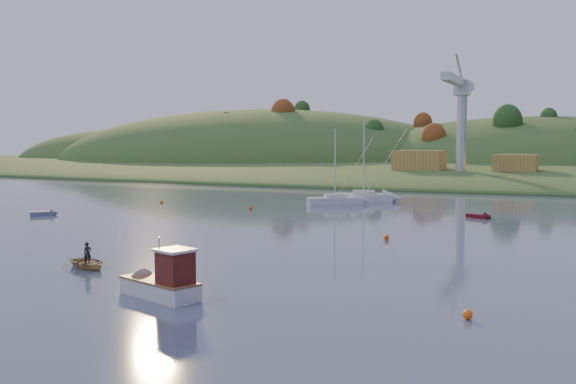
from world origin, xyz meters
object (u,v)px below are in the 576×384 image
at_px(red_tender, 483,216).
at_px(sailboat_far, 364,196).
at_px(grey_dinghy, 48,213).
at_px(fishing_boat, 155,281).
at_px(sailboat_near, 335,200).
at_px(canoe, 88,263).

bearing_deg(red_tender, sailboat_far, 165.88).
bearing_deg(grey_dinghy, sailboat_far, 4.06).
bearing_deg(sailboat_far, fishing_boat, -95.89).
xyz_separation_m(sailboat_far, grey_dinghy, (-28.96, -34.55, -0.53)).
bearing_deg(grey_dinghy, sailboat_near, -0.07).
height_order(sailboat_far, red_tender, sailboat_far).
relative_size(fishing_boat, canoe, 1.77).
height_order(fishing_boat, sailboat_near, sailboat_near).
bearing_deg(red_tender, sailboat_near, -177.64).
distance_m(fishing_boat, sailboat_far, 63.51).
height_order(fishing_boat, grey_dinghy, fishing_boat).
distance_m(sailboat_far, red_tender, 24.80).
bearing_deg(grey_dinghy, canoe, -85.74).
bearing_deg(canoe, fishing_boat, -95.20).
bearing_deg(sailboat_near, fishing_boat, -115.04).
distance_m(fishing_boat, red_tender, 49.25).
xyz_separation_m(sailboat_near, red_tender, (21.87, -8.11, -0.49)).
xyz_separation_m(fishing_boat, red_tender, (10.93, 48.02, -0.65)).
bearing_deg(fishing_boat, sailboat_near, -62.24).
xyz_separation_m(fishing_boat, sailboat_near, (-10.94, 56.13, -0.16)).
xyz_separation_m(sailboat_near, canoe, (1.50, -51.48, -0.34)).
bearing_deg(fishing_boat, sailboat_far, -65.20).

